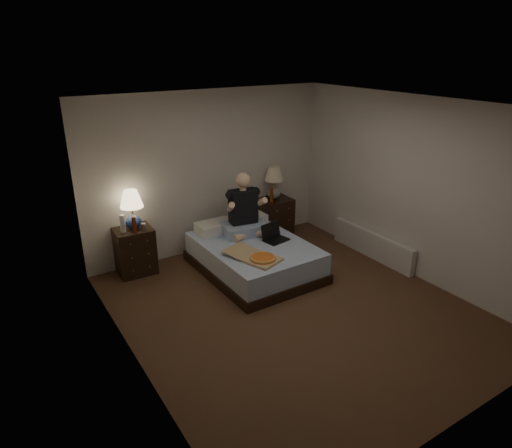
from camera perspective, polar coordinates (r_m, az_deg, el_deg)
floor at (r=5.86m, az=4.81°, el=-10.53°), size 4.00×4.50×0.00m
ceiling at (r=5.00m, az=5.73°, el=14.48°), size 4.00×4.50×0.00m
wall_back at (r=7.12m, az=-5.88°, el=6.40°), size 4.00×0.00×2.50m
wall_front at (r=3.95m, az=25.69°, el=-8.96°), size 4.00×0.00×2.50m
wall_left at (r=4.46m, az=-15.70°, el=-3.98°), size 0.00×4.50×2.50m
wall_right at (r=6.66m, az=19.07°, el=4.21°), size 0.00×4.50×2.50m
bed at (r=6.63m, az=-0.22°, el=-4.16°), size 1.36×1.81×0.45m
nightstand_left at (r=6.79m, az=-14.93°, el=-3.21°), size 0.54×0.49×0.68m
nightstand_right at (r=7.77m, az=2.30°, el=0.80°), size 0.54×0.49×0.69m
lamp_left at (r=6.57m, az=-15.22°, el=1.75°), size 0.32×0.32×0.56m
lamp_right at (r=7.57m, az=2.26°, el=5.19°), size 0.36×0.36×0.56m
water_bottle at (r=6.53m, az=-16.34°, el=0.05°), size 0.07×0.07×0.25m
soda_can at (r=6.56m, az=-13.88°, el=-0.32°), size 0.07×0.07×0.10m
beer_bottle_left at (r=6.49m, az=-14.99°, el=-0.06°), size 0.06×0.06×0.23m
beer_bottle_right at (r=7.45m, az=1.95°, el=3.59°), size 0.06×0.06×0.23m
person at (r=6.69m, az=-1.46°, el=2.48°), size 0.73×0.61×0.93m
laptop at (r=6.57m, az=2.56°, el=-1.14°), size 0.38×0.34×0.24m
pizza_box at (r=5.99m, az=0.86°, el=-4.35°), size 0.63×0.85×0.08m
radiator at (r=7.31m, az=14.29°, el=-2.52°), size 0.10×1.60×0.40m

